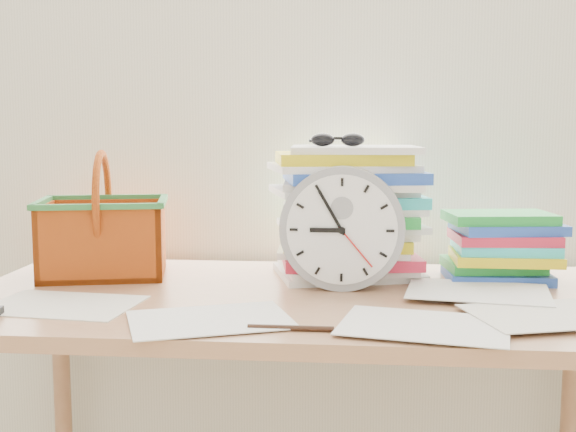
# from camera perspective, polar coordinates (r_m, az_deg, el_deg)

# --- Properties ---
(curtain) EXTENTS (2.40, 0.01, 2.50)m
(curtain) POSITION_cam_1_polar(r_m,az_deg,el_deg) (1.86, 1.84, 13.39)
(curtain) COLOR white
(curtain) RESTS_ON room_shell
(desk) EXTENTS (1.40, 0.70, 0.75)m
(desk) POSITION_cam_1_polar(r_m,az_deg,el_deg) (1.53, 0.85, -8.87)
(desk) COLOR #A7734E
(desk) RESTS_ON ground
(paper_stack) EXTENTS (0.39, 0.34, 0.30)m
(paper_stack) POSITION_cam_1_polar(r_m,az_deg,el_deg) (1.67, 4.70, 0.37)
(paper_stack) COLOR white
(paper_stack) RESTS_ON desk
(clock) EXTENTS (0.26, 0.05, 0.26)m
(clock) POSITION_cam_1_polar(r_m,az_deg,el_deg) (1.53, 4.29, -0.97)
(clock) COLOR gray
(clock) RESTS_ON desk
(sunglasses) EXTENTS (0.14, 0.12, 0.03)m
(sunglasses) POSITION_cam_1_polar(r_m,az_deg,el_deg) (1.61, 3.95, 6.04)
(sunglasses) COLOR black
(sunglasses) RESTS_ON paper_stack
(book_stack) EXTENTS (0.26, 0.20, 0.15)m
(book_stack) POSITION_cam_1_polar(r_m,az_deg,el_deg) (1.70, 16.43, -2.32)
(book_stack) COLOR white
(book_stack) RESTS_ON desk
(basket) EXTENTS (0.33, 0.28, 0.28)m
(basket) POSITION_cam_1_polar(r_m,az_deg,el_deg) (1.72, -14.41, 0.09)
(basket) COLOR #BB4E12
(basket) RESTS_ON desk
(pen) EXTENTS (0.15, 0.01, 0.01)m
(pen) POSITION_cam_1_polar(r_m,az_deg,el_deg) (1.24, 0.21, -8.84)
(pen) COLOR black
(pen) RESTS_ON desk
(scattered_papers) EXTENTS (1.26, 0.42, 0.02)m
(scattered_papers) POSITION_cam_1_polar(r_m,az_deg,el_deg) (1.51, 0.85, -5.92)
(scattered_papers) COLOR white
(scattered_papers) RESTS_ON desk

